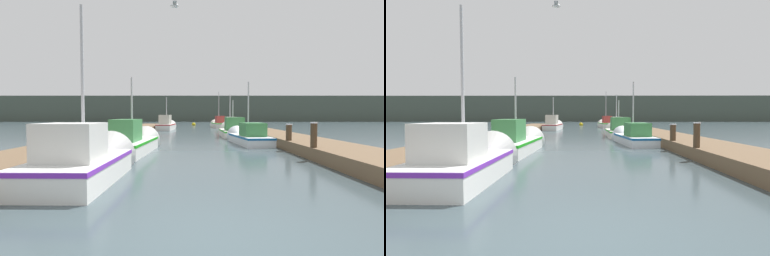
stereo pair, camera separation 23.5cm
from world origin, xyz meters
TOP-DOWN VIEW (x-y plane):
  - ground_plane at (0.00, 0.00)m, footprint 200.00×200.00m
  - dock_left at (-5.39, 16.00)m, footprint 2.54×40.00m
  - dock_right at (5.39, 16.00)m, footprint 2.54×40.00m
  - distant_shore_ridge at (0.00, 73.98)m, footprint 120.00×16.00m
  - fishing_boat_0 at (-3.01, 4.04)m, footprint 1.84×4.62m
  - fishing_boat_1 at (-2.90, 9.72)m, footprint 1.94×5.62m
  - fishing_boat_2 at (2.97, 13.54)m, footprint 1.91×5.32m
  - fishing_boat_3 at (2.85, 19.04)m, footprint 1.78×5.44m
  - fishing_boat_4 at (3.30, 24.20)m, footprint 1.69×6.48m
  - fishing_boat_5 at (-3.02, 29.04)m, footprint 1.92×5.21m
  - fishing_boat_6 at (3.17, 34.76)m, footprint 1.87×5.39m
  - mooring_piling_0 at (4.28, 10.09)m, footprint 0.31×0.31m
  - mooring_piling_1 at (4.24, 7.13)m, footprint 0.27×0.27m
  - channel_buoy at (0.02, 41.40)m, footprint 0.59×0.59m
  - seagull_lead at (-0.79, 5.82)m, footprint 0.29×0.55m

SIDE VIEW (x-z plane):
  - ground_plane at x=0.00m, z-range 0.00..0.00m
  - channel_buoy at x=0.02m, z-range -0.38..0.71m
  - dock_left at x=-5.39m, z-range 0.00..0.47m
  - dock_right at x=5.39m, z-range 0.00..0.47m
  - fishing_boat_2 at x=2.97m, z-range -1.60..2.38m
  - fishing_boat_3 at x=2.85m, z-range -1.23..2.07m
  - fishing_boat_1 at x=-2.90m, z-range -1.48..2.35m
  - fishing_boat_6 at x=3.17m, z-range -2.03..2.96m
  - fishing_boat_0 at x=-3.01m, z-range -2.01..2.95m
  - fishing_boat_4 at x=3.30m, z-range -1.45..2.39m
  - fishing_boat_5 at x=-3.02m, z-range -1.45..2.49m
  - mooring_piling_0 at x=4.28m, z-range 0.01..1.25m
  - mooring_piling_1 at x=4.24m, z-range 0.01..1.41m
  - distant_shore_ridge at x=0.00m, z-range 0.00..6.06m
  - seagull_lead at x=-0.79m, z-range 5.08..5.20m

